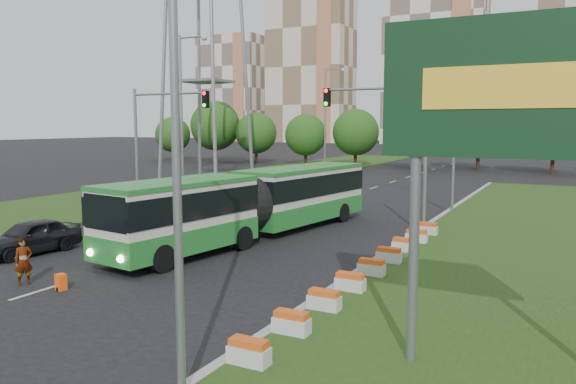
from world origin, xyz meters
The scene contains 19 objects.
ground centered at (0.00, 0.00, 0.00)m, with size 360.00×360.00×0.00m, color black.
grass_median centered at (13.00, 8.00, 0.07)m, with size 14.00×60.00×0.15m, color #214012.
median_kerb centered at (6.05, 8.00, 0.09)m, with size 0.30×60.00×0.18m, color #999999.
left_verge centered at (-18.00, 25.00, 0.05)m, with size 12.00×110.00×0.10m, color #214012.
lane_markings centered at (-3.00, 20.00, 0.00)m, with size 0.20×100.00×0.01m, color #AFAEA8, non-canonical shape.
flower_planters centered at (6.70, 0.80, 0.45)m, with size 1.10×18.10×0.60m, color silver, non-canonical shape.
billboard centered at (12.25, -6.00, 6.16)m, with size 6.00×0.37×8.00m.
traffic_mast_median centered at (4.78, 10.00, 5.35)m, with size 5.76×0.32×8.00m.
traffic_mast_left centered at (-10.38, 9.00, 5.35)m, with size 5.76×0.32×8.00m.
street_lamps centered at (-3.00, 10.00, 6.00)m, with size 36.00×60.00×12.00m, color gray, non-canonical shape.
tree_line centered at (10.00, 55.00, 4.50)m, with size 120.00×8.00×9.00m, color #1E4312, non-canonical shape.
apartment_tower_west centered at (-65.00, 150.00, 24.00)m, with size 26.00×15.00×48.00m, color beige.
apartment_tower_cwest centered at (-25.00, 150.00, 26.00)m, with size 28.00×15.00×52.00m, color silver.
midrise_west centered at (-95.00, 150.00, 18.00)m, with size 22.00×14.00×36.00m, color silver.
articulated_bus centered at (-1.13, 5.32, 1.79)m, with size 2.77×17.78×2.93m.
car_left_near centered at (-8.12, -2.22, 0.77)m, with size 1.82×4.53×1.54m, color black.
car_left_far centered at (-9.83, 12.55, 0.72)m, with size 1.52×4.35×1.43m, color black.
pedestrian centered at (-4.14, -5.62, 0.86)m, with size 0.62×0.41×1.71m, color gray.
shopping_trolley centered at (-2.42, -5.51, 0.28)m, with size 0.33×0.35×0.57m.
Camera 1 is at (13.25, -18.75, 5.72)m, focal length 35.00 mm.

